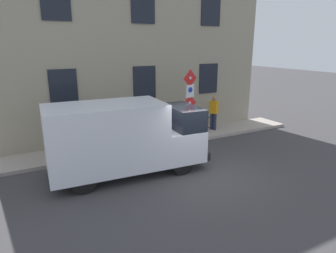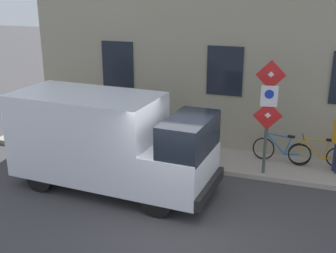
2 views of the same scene
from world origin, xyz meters
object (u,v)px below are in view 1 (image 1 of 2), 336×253
sign_post_stacked (190,97)px  delivery_van (124,137)px  bicycle_blue (185,125)px  pedestrian (214,112)px  bicycle_orange (203,123)px  litter_bin (125,138)px

sign_post_stacked → delivery_van: (-1.90, 3.79, -0.77)m
sign_post_stacked → bicycle_blue: bearing=-20.9°
pedestrian → bicycle_orange: bearing=-48.7°
sign_post_stacked → pedestrian: 2.30m
bicycle_blue → pedestrian: size_ratio=1.00×
bicycle_orange → litter_bin: (-0.83, 4.45, 0.08)m
bicycle_orange → pedestrian: size_ratio=1.00×
sign_post_stacked → pedestrian: bearing=-68.6°
pedestrian → litter_bin: size_ratio=1.91×
litter_bin → bicycle_blue: bearing=-76.2°
sign_post_stacked → bicycle_orange: sign_post_stacked is taller
litter_bin → sign_post_stacked: bearing=-92.8°
delivery_van → litter_bin: bearing=73.0°
bicycle_blue → pedestrian: 1.66m
bicycle_orange → litter_bin: litter_bin is taller
delivery_van → litter_bin: 2.31m
sign_post_stacked → bicycle_orange: size_ratio=1.78×
delivery_van → pedestrian: delivery_van is taller
delivery_van → pedestrian: bearing=28.6°
pedestrian → litter_bin: 5.00m
bicycle_orange → litter_bin: bearing=4.6°
sign_post_stacked → litter_bin: size_ratio=3.38×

